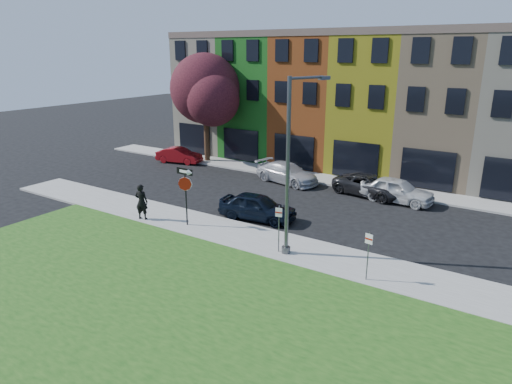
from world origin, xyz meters
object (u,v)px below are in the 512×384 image
Objects in this scene: man at (142,202)px; stop_sign at (185,185)px; sedan_near at (257,207)px; street_lamp at (291,168)px.

stop_sign is at bearing 175.58° from man.
street_lamp is at bearing -136.21° from sedan_near.
sedan_near is at bearing 50.08° from stop_sign.
street_lamp is at bearing 165.90° from man.
man is at bearing 118.07° from sedan_near.
stop_sign is 4.24m from sedan_near.
man is at bearing -165.74° from stop_sign.
stop_sign is 2.98m from man.
sedan_near is 0.57× the size of street_lamp.
street_lamp is at bearing 0.36° from stop_sign.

